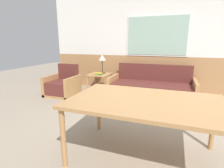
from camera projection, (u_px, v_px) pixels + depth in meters
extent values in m
plane|color=gray|center=(164.00, 142.00, 2.51)|extent=(16.00, 16.00, 0.00)
cube|color=#AD7A4C|center=(172.00, 75.00, 4.79)|extent=(7.20, 0.06, 1.02)
cube|color=white|center=(176.00, 24.00, 4.47)|extent=(7.20, 0.06, 1.68)
cube|color=white|center=(157.00, 36.00, 4.66)|extent=(1.63, 0.01, 1.08)
cube|color=#99BCA8|center=(157.00, 36.00, 4.66)|extent=(1.55, 0.02, 1.00)
cube|color=#B27F4C|center=(150.00, 97.00, 4.46)|extent=(2.10, 0.88, 0.06)
cube|color=#5B2823|center=(151.00, 90.00, 4.40)|extent=(1.94, 0.80, 0.33)
cube|color=#5B2823|center=(154.00, 72.00, 4.68)|extent=(1.94, 0.10, 0.44)
cube|color=#B27F4C|center=(113.00, 85.00, 4.75)|extent=(0.08, 0.88, 0.53)
cube|color=#B27F4C|center=(195.00, 92.00, 4.07)|extent=(0.08, 0.88, 0.53)
cube|color=#B27F4C|center=(63.00, 94.00, 4.74)|extent=(0.77, 0.74, 0.06)
cube|color=#5B2823|center=(62.00, 87.00, 4.68)|extent=(0.61, 0.66, 0.32)
cube|color=#5B2823|center=(68.00, 71.00, 4.90)|extent=(0.61, 0.10, 0.43)
cube|color=#B27F4C|center=(52.00, 85.00, 4.80)|extent=(0.08, 0.74, 0.52)
cube|color=#B27F4C|center=(73.00, 87.00, 4.57)|extent=(0.08, 0.74, 0.52)
cube|color=#B27F4C|center=(100.00, 74.00, 4.89)|extent=(0.58, 0.58, 0.03)
cylinder|color=#B27F4C|center=(87.00, 85.00, 4.80)|extent=(0.04, 0.04, 0.50)
cylinder|color=#B27F4C|center=(105.00, 87.00, 4.63)|extent=(0.04, 0.04, 0.50)
cylinder|color=#B27F4C|center=(95.00, 81.00, 5.27)|extent=(0.04, 0.04, 0.50)
cylinder|color=#B27F4C|center=(112.00, 82.00, 5.10)|extent=(0.04, 0.04, 0.50)
cylinder|color=#262628|center=(102.00, 73.00, 4.96)|extent=(0.17, 0.17, 0.02)
cylinder|color=#262628|center=(102.00, 66.00, 4.92)|extent=(0.02, 0.02, 0.35)
cone|color=beige|center=(102.00, 57.00, 4.86)|extent=(0.21, 0.21, 0.16)
cube|color=#2D7F3D|center=(99.00, 74.00, 4.79)|extent=(0.20, 0.18, 0.03)
cube|color=gold|center=(99.00, 73.00, 4.77)|extent=(0.22, 0.16, 0.02)
cube|color=#B27F4C|center=(146.00, 101.00, 2.02)|extent=(1.76, 1.08, 0.04)
cylinder|color=#B27F4C|center=(63.00, 138.00, 1.94)|extent=(0.06, 0.06, 0.71)
cylinder|color=#B27F4C|center=(99.00, 109.00, 2.82)|extent=(0.06, 0.06, 0.71)
cylinder|color=#B27F4C|center=(213.00, 124.00, 2.27)|extent=(0.06, 0.06, 0.71)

